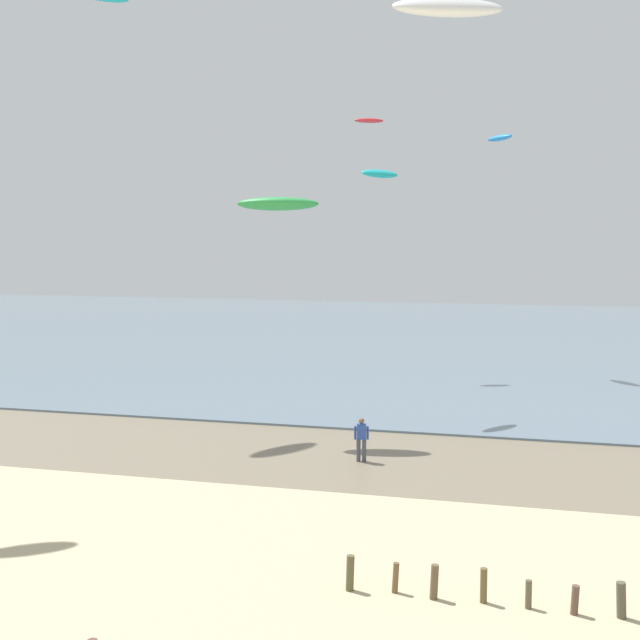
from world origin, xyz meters
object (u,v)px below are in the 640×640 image
Objects in this scene: person_by_waterline at (361,438)px; kite_aloft_4 at (278,204)px; kite_aloft_8 at (500,138)px; kite_aloft_0 at (448,7)px; kite_aloft_5 at (380,174)px; kite_aloft_3 at (369,121)px.

person_by_waterline is 0.48× the size of kite_aloft_4.
person_by_waterline is at bearing 131.74° from kite_aloft_8.
kite_aloft_4 is 21.73m from kite_aloft_8.
kite_aloft_0 is 1.32× the size of kite_aloft_8.
person_by_waterline is 13.97m from kite_aloft_5.
kite_aloft_4 is 1.50× the size of kite_aloft_8.
person_by_waterline is at bearing 78.06° from kite_aloft_3.
kite_aloft_0 is 0.88× the size of kite_aloft_4.
kite_aloft_4 is (-4.43, 3.59, 9.11)m from person_by_waterline.
kite_aloft_4 is (-8.17, 10.53, -4.87)m from kite_aloft_0.
kite_aloft_3 is at bearing 100.34° from person_by_waterline.
kite_aloft_0 is at bearing 82.98° from kite_aloft_3.
kite_aloft_8 is (7.86, 2.48, -1.00)m from kite_aloft_3.
kite_aloft_0 is 1.37× the size of kite_aloft_5.
kite_aloft_0 is (3.74, -6.94, 13.98)m from person_by_waterline.
kite_aloft_8 reaches higher than person_by_waterline.
kite_aloft_8 is (0.37, 29.94, -0.12)m from kite_aloft_0.
kite_aloft_5 reaches higher than person_by_waterline.
person_by_waterline is 0.75× the size of kite_aloft_5.
person_by_waterline is 0.94× the size of kite_aloft_3.
person_by_waterline is 0.55× the size of kite_aloft_0.
kite_aloft_3 reaches higher than person_by_waterline.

